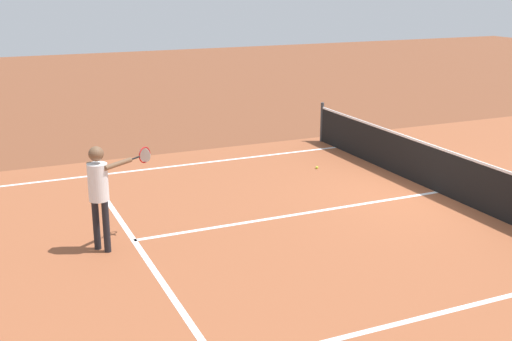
% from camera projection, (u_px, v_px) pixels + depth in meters
% --- Properties ---
extents(ground_plane, '(60.00, 60.00, 0.00)m').
position_uv_depth(ground_plane, '(437.00, 192.00, 13.41)').
color(ground_plane, brown).
extents(court_surface_inbounds, '(10.62, 24.40, 0.00)m').
position_uv_depth(court_surface_inbounds, '(437.00, 192.00, 13.41)').
color(court_surface_inbounds, '#9E5433').
rests_on(court_surface_inbounds, ground_plane).
extents(line_sideline_left, '(0.10, 11.89, 0.01)m').
position_uv_depth(line_sideline_left, '(110.00, 174.00, 14.70)').
color(line_sideline_left, white).
rests_on(line_sideline_left, ground_plane).
extents(line_service_near, '(8.22, 0.10, 0.01)m').
position_uv_depth(line_service_near, '(134.00, 240.00, 10.92)').
color(line_service_near, white).
rests_on(line_service_near, ground_plane).
extents(line_center_service, '(0.10, 6.40, 0.01)m').
position_uv_depth(line_center_service, '(301.00, 214.00, 12.17)').
color(line_center_service, white).
rests_on(line_center_service, ground_plane).
extents(net, '(9.83, 0.09, 1.07)m').
position_uv_depth(net, '(439.00, 170.00, 13.27)').
color(net, '#33383D').
rests_on(net, ground_plane).
extents(player_near, '(0.67, 1.15, 1.75)m').
position_uv_depth(player_near, '(100.00, 186.00, 10.24)').
color(player_near, black).
rests_on(player_near, ground_plane).
extents(tennis_ball_near_net, '(0.07, 0.07, 0.07)m').
position_uv_depth(tennis_ball_near_net, '(317.00, 167.00, 15.07)').
color(tennis_ball_near_net, '#CCE033').
rests_on(tennis_ball_near_net, ground_plane).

